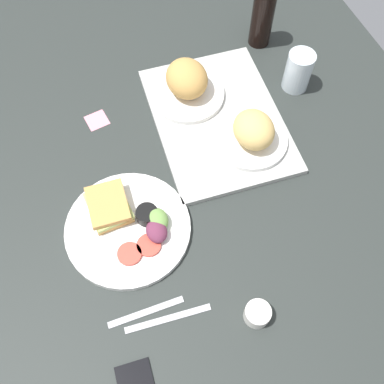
{
  "coord_description": "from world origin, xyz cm",
  "views": [
    {
      "loc": [
        49.44,
        -14.89,
        96.91
      ],
      "look_at": [
        2.0,
        3.0,
        4.0
      ],
      "focal_mm": 41.55,
      "sensor_mm": 36.0,
      "label": 1
    }
  ],
  "objects_px": {
    "plate_with_salad": "(128,224)",
    "serving_tray": "(218,119)",
    "soda_bottle": "(263,16)",
    "fork": "(146,312)",
    "bread_plate_near": "(187,84)",
    "drinking_glass": "(298,71)",
    "bread_plate_far": "(253,133)",
    "sticky_note": "(97,120)",
    "knife": "(168,318)",
    "espresso_cup": "(257,314)"
  },
  "relations": [
    {
      "from": "espresso_cup",
      "to": "serving_tray",
      "type": "bearing_deg",
      "value": 166.82
    },
    {
      "from": "plate_with_salad",
      "to": "espresso_cup",
      "type": "relative_size",
      "value": 5.3
    },
    {
      "from": "drinking_glass",
      "to": "espresso_cup",
      "type": "relative_size",
      "value": 2.05
    },
    {
      "from": "sticky_note",
      "to": "bread_plate_near",
      "type": "bearing_deg",
      "value": 87.28
    },
    {
      "from": "bread_plate_near",
      "to": "plate_with_salad",
      "type": "distance_m",
      "value": 0.42
    },
    {
      "from": "bread_plate_near",
      "to": "espresso_cup",
      "type": "height_order",
      "value": "bread_plate_near"
    },
    {
      "from": "knife",
      "to": "espresso_cup",
      "type": "bearing_deg",
      "value": -14.06
    },
    {
      "from": "bread_plate_far",
      "to": "sticky_note",
      "type": "height_order",
      "value": "bread_plate_far"
    },
    {
      "from": "bread_plate_far",
      "to": "espresso_cup",
      "type": "relative_size",
      "value": 3.46
    },
    {
      "from": "plate_with_salad",
      "to": "fork",
      "type": "distance_m",
      "value": 0.21
    },
    {
      "from": "bread_plate_near",
      "to": "soda_bottle",
      "type": "relative_size",
      "value": 1.08
    },
    {
      "from": "drinking_glass",
      "to": "soda_bottle",
      "type": "relative_size",
      "value": 0.61
    },
    {
      "from": "drinking_glass",
      "to": "plate_with_salad",
      "type": "bearing_deg",
      "value": -65.59
    },
    {
      "from": "serving_tray",
      "to": "knife",
      "type": "distance_m",
      "value": 0.54
    },
    {
      "from": "plate_with_salad",
      "to": "serving_tray",
      "type": "bearing_deg",
      "value": 124.53
    },
    {
      "from": "plate_with_salad",
      "to": "sticky_note",
      "type": "height_order",
      "value": "plate_with_salad"
    },
    {
      "from": "plate_with_salad",
      "to": "sticky_note",
      "type": "xyz_separation_m",
      "value": [
        -0.34,
        0.01,
        -0.02
      ]
    },
    {
      "from": "bread_plate_far",
      "to": "plate_with_salad",
      "type": "bearing_deg",
      "value": -72.7
    },
    {
      "from": "fork",
      "to": "sticky_note",
      "type": "relative_size",
      "value": 3.04
    },
    {
      "from": "bread_plate_far",
      "to": "drinking_glass",
      "type": "relative_size",
      "value": 1.68
    },
    {
      "from": "drinking_glass",
      "to": "fork",
      "type": "relative_size",
      "value": 0.68
    },
    {
      "from": "bread_plate_far",
      "to": "knife",
      "type": "bearing_deg",
      "value": -45.04
    },
    {
      "from": "bread_plate_near",
      "to": "soda_bottle",
      "type": "distance_m",
      "value": 0.31
    },
    {
      "from": "sticky_note",
      "to": "espresso_cup",
      "type": "bearing_deg",
      "value": 16.33
    },
    {
      "from": "bread_plate_near",
      "to": "knife",
      "type": "xyz_separation_m",
      "value": [
        0.56,
        -0.25,
        -0.06
      ]
    },
    {
      "from": "fork",
      "to": "knife",
      "type": "bearing_deg",
      "value": -36.2
    },
    {
      "from": "soda_bottle",
      "to": "bread_plate_far",
      "type": "bearing_deg",
      "value": -27.99
    },
    {
      "from": "soda_bottle",
      "to": "serving_tray",
      "type": "bearing_deg",
      "value": -44.34
    },
    {
      "from": "bread_plate_near",
      "to": "soda_bottle",
      "type": "height_order",
      "value": "soda_bottle"
    },
    {
      "from": "drinking_glass",
      "to": "soda_bottle",
      "type": "distance_m",
      "value": 0.2
    },
    {
      "from": "bread_plate_near",
      "to": "sticky_note",
      "type": "xyz_separation_m",
      "value": [
        -0.01,
        -0.26,
        -0.06
      ]
    },
    {
      "from": "sticky_note",
      "to": "soda_bottle",
      "type": "bearing_deg",
      "value": 102.42
    },
    {
      "from": "espresso_cup",
      "to": "fork",
      "type": "height_order",
      "value": "espresso_cup"
    },
    {
      "from": "espresso_cup",
      "to": "knife",
      "type": "relative_size",
      "value": 0.29
    },
    {
      "from": "knife",
      "to": "sticky_note",
      "type": "height_order",
      "value": "knife"
    },
    {
      "from": "soda_bottle",
      "to": "knife",
      "type": "height_order",
      "value": "soda_bottle"
    },
    {
      "from": "drinking_glass",
      "to": "fork",
      "type": "xyz_separation_m",
      "value": [
        0.47,
        -0.59,
        -0.05
      ]
    },
    {
      "from": "bread_plate_far",
      "to": "espresso_cup",
      "type": "height_order",
      "value": "bread_plate_far"
    },
    {
      "from": "fork",
      "to": "knife",
      "type": "xyz_separation_m",
      "value": [
        0.03,
        0.04,
        0.0
      ]
    },
    {
      "from": "bread_plate_near",
      "to": "fork",
      "type": "bearing_deg",
      "value": -28.82
    },
    {
      "from": "plate_with_salad",
      "to": "soda_bottle",
      "type": "xyz_separation_m",
      "value": [
        -0.46,
        0.55,
        0.08
      ]
    },
    {
      "from": "soda_bottle",
      "to": "espresso_cup",
      "type": "xyz_separation_m",
      "value": [
        0.75,
        -0.35,
        -0.07
      ]
    },
    {
      "from": "bread_plate_far",
      "to": "plate_with_salad",
      "type": "xyz_separation_m",
      "value": [
        0.11,
        -0.37,
        -0.04
      ]
    },
    {
      "from": "bread_plate_near",
      "to": "fork",
      "type": "height_order",
      "value": "bread_plate_near"
    },
    {
      "from": "serving_tray",
      "to": "bread_plate_far",
      "type": "height_order",
      "value": "bread_plate_far"
    },
    {
      "from": "serving_tray",
      "to": "espresso_cup",
      "type": "height_order",
      "value": "espresso_cup"
    },
    {
      "from": "serving_tray",
      "to": "drinking_glass",
      "type": "relative_size",
      "value": 3.92
    },
    {
      "from": "espresso_cup",
      "to": "fork",
      "type": "relative_size",
      "value": 0.33
    },
    {
      "from": "fork",
      "to": "serving_tray",
      "type": "bearing_deg",
      "value": 51.92
    },
    {
      "from": "fork",
      "to": "drinking_glass",
      "type": "bearing_deg",
      "value": 38.73
    }
  ]
}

